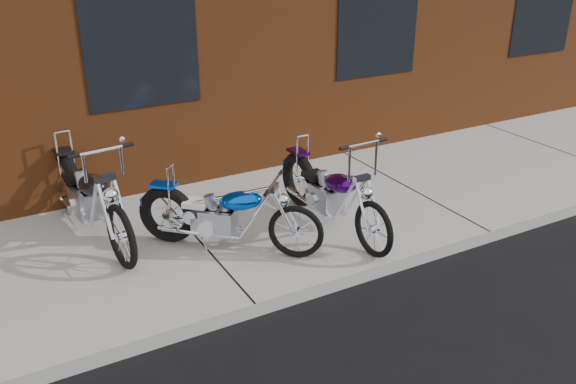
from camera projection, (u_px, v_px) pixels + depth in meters
ground at (256, 317)px, 5.71m from camera, size 120.00×120.00×0.00m
sidewalk at (197, 243)px, 6.88m from camera, size 22.00×3.00×0.15m
chopper_purple at (330, 196)px, 6.96m from camera, size 0.52×2.14×1.20m
chopper_blue at (225, 217)px, 6.47m from camera, size 1.58×1.48×0.90m
chopper_third at (89, 199)px, 6.76m from camera, size 0.59×2.38×1.21m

